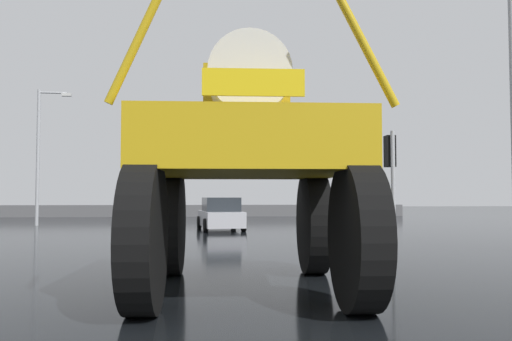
{
  "coord_description": "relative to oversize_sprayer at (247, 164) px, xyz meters",
  "views": [
    {
      "loc": [
        0.0,
        -0.97,
        1.59
      ],
      "look_at": [
        1.11,
        10.21,
        2.13
      ],
      "focal_mm": 37.14,
      "sensor_mm": 36.0,
      "label": 1
    }
  ],
  "objects": [
    {
      "name": "ground_plane",
      "position": [
        -0.73,
        10.01,
        -2.14
      ],
      "size": [
        120.0,
        120.0,
        0.0
      ],
      "primitive_type": "plane",
      "color": "black"
    },
    {
      "name": "oversize_sprayer",
      "position": [
        0.0,
        0.0,
        0.0
      ],
      "size": [
        3.99,
        5.85,
        4.57
      ],
      "rotation": [
        0.0,
        0.0,
        1.53
      ],
      "color": "black",
      "rests_on": "ground"
    },
    {
      "name": "sedan_ahead",
      "position": [
        0.06,
        15.89,
        -1.42
      ],
      "size": [
        2.24,
        4.27,
        1.52
      ],
      "rotation": [
        0.0,
        0.0,
        1.68
      ],
      "color": "#B7B7BF",
      "rests_on": "ground"
    },
    {
      "name": "traffic_signal_near_right",
      "position": [
        4.22,
        4.64,
        0.26
      ],
      "size": [
        0.24,
        0.54,
        3.3
      ],
      "color": "#A8AAAF",
      "rests_on": "ground"
    },
    {
      "name": "streetlight_far_left",
      "position": [
        -9.52,
        20.55,
        1.97
      ],
      "size": [
        1.79,
        0.24,
        7.36
      ],
      "color": "#A8AAAF",
      "rests_on": "ground"
    },
    {
      "name": "roadside_barrier",
      "position": [
        -0.73,
        32.29,
        -1.69
      ],
      "size": [
        31.76,
        0.24,
        0.9
      ],
      "primitive_type": "cube",
      "color": "#59595B",
      "rests_on": "ground"
    }
  ]
}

